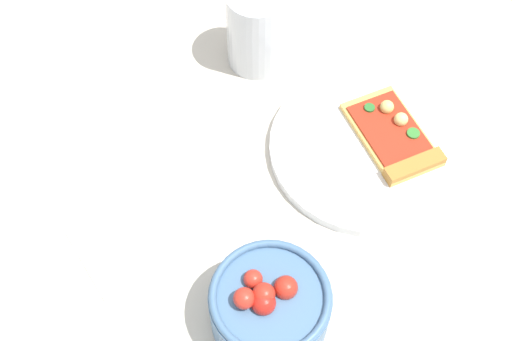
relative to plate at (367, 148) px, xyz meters
name	(u,v)px	position (x,y,z in m)	size (l,w,h in m)	color
ground_plane	(328,157)	(-0.04, 0.03, -0.01)	(2.40, 2.40, 0.00)	beige
plate	(367,148)	(0.00, 0.00, 0.00)	(0.24, 0.24, 0.01)	white
pizza_slice_main	(395,138)	(0.03, -0.02, 0.01)	(0.12, 0.15, 0.02)	#E5B256
salad_bowl	(270,307)	(-0.25, -0.06, 0.03)	(0.13, 0.13, 0.09)	#4C7299
soda_glass	(257,30)	(0.02, 0.21, 0.05)	(0.08, 0.08, 0.12)	silver
paper_napkin	(122,240)	(-0.29, 0.13, -0.01)	(0.10, 0.12, 0.00)	silver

